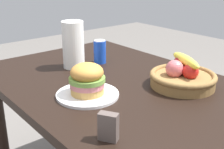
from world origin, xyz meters
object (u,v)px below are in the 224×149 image
(soda_can, at_px, (100,52))
(plate, at_px, (88,95))
(sandwich, at_px, (87,79))
(fruit_basket, at_px, (183,76))
(paper_towel_roll, at_px, (73,45))
(napkin_holder, at_px, (108,127))

(soda_can, bearing_deg, plate, -44.03)
(sandwich, distance_m, fruit_basket, 0.43)
(paper_towel_roll, bearing_deg, sandwich, -24.52)
(plate, height_order, soda_can, soda_can)
(soda_can, bearing_deg, paper_towel_roll, -100.79)
(sandwich, xyz_separation_m, paper_towel_roll, (-0.34, 0.16, 0.05))
(plate, bearing_deg, soda_can, 135.97)
(fruit_basket, bearing_deg, soda_can, -170.59)
(fruit_basket, height_order, paper_towel_roll, paper_towel_roll)
(plate, xyz_separation_m, soda_can, (-0.32, 0.30, 0.06))
(plate, distance_m, fruit_basket, 0.43)
(plate, relative_size, sandwich, 1.75)
(soda_can, distance_m, paper_towel_roll, 0.16)
(napkin_holder, bearing_deg, fruit_basket, 73.98)
(soda_can, bearing_deg, fruit_basket, 9.41)
(plate, xyz_separation_m, fruit_basket, (0.18, 0.39, 0.04))
(soda_can, relative_size, paper_towel_roll, 0.53)
(paper_towel_roll, bearing_deg, plate, -24.52)
(sandwich, relative_size, soda_can, 1.16)
(plate, distance_m, soda_can, 0.44)
(paper_towel_roll, height_order, napkin_holder, paper_towel_roll)
(fruit_basket, height_order, napkin_holder, fruit_basket)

